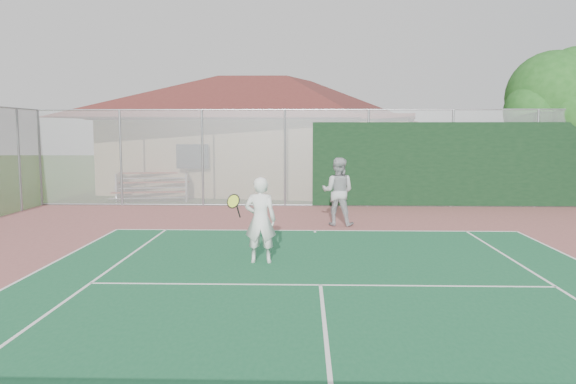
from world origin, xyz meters
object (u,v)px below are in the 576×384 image
at_px(bleachers, 153,185).
at_px(player_grey_back, 338,192).
at_px(clubhouse, 267,123).
at_px(player_white_front, 260,220).
at_px(tree, 556,101).

height_order(bleachers, player_grey_back, player_grey_back).
relative_size(bleachers, player_grey_back, 1.58).
distance_m(clubhouse, player_white_front, 15.41).
xyz_separation_m(bleachers, tree, (15.76, -0.15, 3.32)).
relative_size(clubhouse, bleachers, 5.07).
bearing_deg(clubhouse, player_white_front, -76.67).
distance_m(tree, player_grey_back, 10.95).
height_order(clubhouse, player_grey_back, clubhouse).
height_order(tree, player_grey_back, tree).
bearing_deg(clubhouse, tree, -11.51).
xyz_separation_m(player_white_front, player_grey_back, (1.88, 4.71, 0.08)).
distance_m(bleachers, player_white_front, 12.02).
xyz_separation_m(clubhouse, tree, (11.43, -4.53, 0.76)).
bearing_deg(tree, bleachers, 179.45).
bearing_deg(player_grey_back, clubhouse, -61.76).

